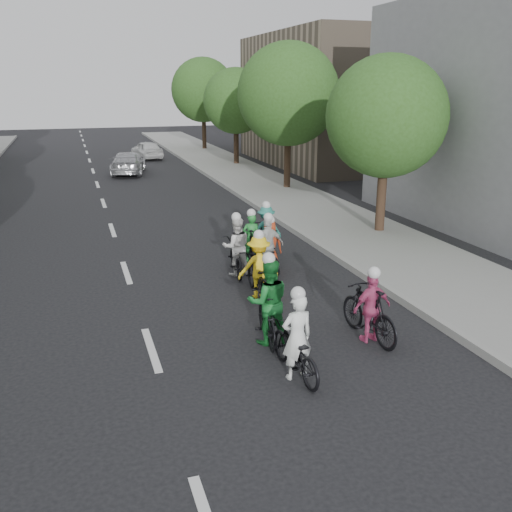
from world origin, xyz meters
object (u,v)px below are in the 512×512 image
cyclist_7 (266,233)px  cyclist_4 (269,250)px  cyclist_2 (258,272)px  cyclist_3 (370,311)px  cyclist_6 (236,252)px  cyclist_5 (251,242)px  cyclist_8 (267,252)px  cyclist_0 (295,347)px  cyclist_1 (268,308)px  follow_car_lead (128,163)px  follow_car_trail (147,150)px

cyclist_7 → cyclist_4: bearing=77.6°
cyclist_2 → cyclist_3: (1.39, -3.04, -0.00)m
cyclist_3 → cyclist_6: bearing=-79.7°
cyclist_5 → cyclist_8: size_ratio=1.01×
cyclist_5 → cyclist_7: cyclist_7 is taller
cyclist_0 → cyclist_7: size_ratio=1.12×
cyclist_5 → cyclist_1: bearing=88.1°
cyclist_6 → cyclist_8: size_ratio=1.12×
cyclist_7 → cyclist_8: bearing=75.8°
cyclist_2 → follow_car_lead: bearing=-84.3°
cyclist_3 → cyclist_5: cyclist_3 is taller
cyclist_3 → follow_car_trail: (-0.46, 30.62, -0.00)m
cyclist_0 → cyclist_2: size_ratio=0.95×
cyclist_4 → cyclist_7: (0.43, 1.55, 0.07)m
follow_car_trail → follow_car_lead: bearing=63.6°
cyclist_1 → follow_car_lead: (-0.38, 23.57, -0.09)m
cyclist_3 → follow_car_trail: size_ratio=0.54×
follow_car_lead → cyclist_7: bearing=108.5°
cyclist_0 → cyclist_7: (1.98, 7.44, 0.07)m
cyclist_1 → follow_car_trail: size_ratio=0.53×
cyclist_3 → follow_car_lead: 24.23m
cyclist_3 → cyclist_4: bearing=-91.0°
cyclist_4 → follow_car_trail: cyclist_4 is taller
cyclist_8 → cyclist_3: bearing=92.1°
cyclist_5 → cyclist_7: size_ratio=1.04×
cyclist_3 → cyclist_5: (-0.67, 5.92, -0.05)m
cyclist_1 → cyclist_0: bearing=98.6°
cyclist_5 → cyclist_0: bearing=91.0°
cyclist_6 → follow_car_trail: size_ratio=0.52×
cyclist_1 → cyclist_5: (1.33, 5.38, -0.15)m
follow_car_lead → cyclist_4: bearing=106.7°
cyclist_6 → cyclist_2: bearing=98.6°
cyclist_6 → cyclist_7: bearing=-123.4°
cyclist_2 → cyclist_1: bearing=79.3°
cyclist_2 → cyclist_3: size_ratio=0.99×
cyclist_7 → follow_car_trail: size_ratio=0.45×
cyclist_5 → cyclist_7: bearing=-127.3°
cyclist_0 → follow_car_lead: (-0.38, 25.06, 0.07)m
cyclist_4 → cyclist_6: bearing=15.2°
cyclist_3 → cyclist_6: size_ratio=1.03×
cyclist_5 → follow_car_trail: cyclist_5 is taller
cyclist_2 → cyclist_4: size_ratio=0.97×
cyclist_3 → cyclist_7: cyclist_7 is taller
cyclist_3 → cyclist_5: 5.96m
cyclist_2 → follow_car_trail: size_ratio=0.53×
cyclist_3 → cyclist_8: cyclist_8 is taller
cyclist_1 → cyclist_5: cyclist_1 is taller
cyclist_7 → cyclist_2: bearing=71.3°
cyclist_7 → cyclist_8: cyclist_8 is taller
cyclist_3 → cyclist_6: 5.05m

